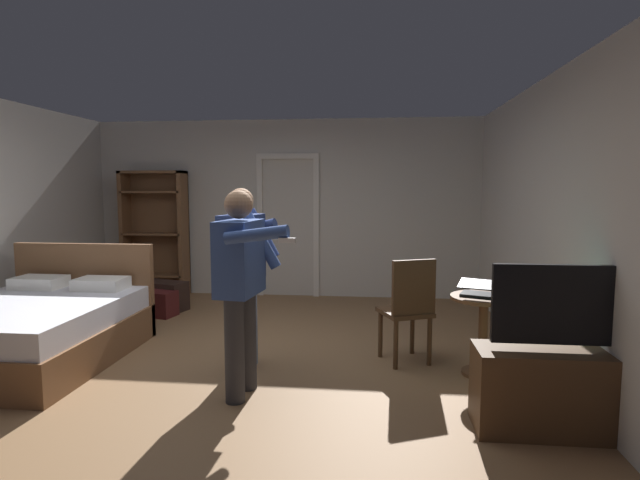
% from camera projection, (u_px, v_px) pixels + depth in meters
% --- Properties ---
extents(ground_plane, '(6.73, 6.73, 0.00)m').
position_uv_depth(ground_plane, '(227.00, 366.00, 4.61)').
color(ground_plane, olive).
extents(wall_back, '(5.96, 0.12, 2.63)m').
position_uv_depth(wall_back, '(285.00, 209.00, 7.55)').
color(wall_back, beige).
rests_on(wall_back, ground_plane).
extents(wall_right, '(0.12, 6.35, 2.63)m').
position_uv_depth(wall_right, '(567.00, 226.00, 4.16)').
color(wall_right, beige).
rests_on(wall_right, ground_plane).
extents(doorway_frame, '(0.93, 0.08, 2.13)m').
position_uv_depth(doorway_frame, '(288.00, 215.00, 7.47)').
color(doorway_frame, white).
rests_on(doorway_frame, ground_plane).
extents(bed, '(1.57, 1.91, 1.02)m').
position_uv_depth(bed, '(35.00, 328.00, 4.75)').
color(bed, brown).
rests_on(bed, ground_plane).
extents(bookshelf, '(0.97, 0.32, 1.88)m').
position_uv_depth(bookshelf, '(156.00, 228.00, 7.57)').
color(bookshelf, brown).
rests_on(bookshelf, ground_plane).
extents(tv_flatscreen, '(1.09, 0.40, 1.14)m').
position_uv_depth(tv_flatscreen, '(558.00, 383.00, 3.33)').
color(tv_flatscreen, '#4C331E').
rests_on(tv_flatscreen, ground_plane).
extents(side_table, '(0.57, 0.57, 0.70)m').
position_uv_depth(side_table, '(483.00, 323.00, 4.34)').
color(side_table, brown).
rests_on(side_table, ground_plane).
extents(laptop, '(0.41, 0.42, 0.15)m').
position_uv_depth(laptop, '(480.00, 291.00, 4.28)').
color(laptop, black).
rests_on(laptop, side_table).
extents(bottle_on_table, '(0.06, 0.06, 0.24)m').
position_uv_depth(bottle_on_table, '(504.00, 287.00, 4.21)').
color(bottle_on_table, '#19372E').
rests_on(bottle_on_table, side_table).
extents(wooden_chair, '(0.55, 0.55, 0.99)m').
position_uv_depth(wooden_chair, '(409.00, 306.00, 4.61)').
color(wooden_chair, '#4C331E').
rests_on(wooden_chair, ground_plane).
extents(person_blue_shirt, '(0.65, 0.67, 1.61)m').
position_uv_depth(person_blue_shirt, '(241.00, 278.00, 3.87)').
color(person_blue_shirt, '#333338').
rests_on(person_blue_shirt, ground_plane).
extents(person_striped_shirt, '(0.61, 0.70, 1.63)m').
position_uv_depth(person_striped_shirt, '(243.00, 265.00, 4.45)').
color(person_striped_shirt, slate).
rests_on(person_striped_shirt, ground_plane).
extents(suitcase_dark, '(0.68, 0.48, 0.38)m').
position_uv_depth(suitcase_dark, '(164.00, 296.00, 6.69)').
color(suitcase_dark, black).
rests_on(suitcase_dark, ground_plane).
extents(suitcase_small, '(0.62, 0.40, 0.32)m').
position_uv_depth(suitcase_small, '(153.00, 303.00, 6.40)').
color(suitcase_small, '#4C1919').
rests_on(suitcase_small, ground_plane).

